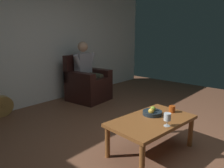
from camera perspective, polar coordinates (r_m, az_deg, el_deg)
The scene contains 9 objects.
ground_plane at distance 2.90m, azimuth 12.47°, elevation -16.92°, with size 7.59×7.59×0.00m, color brown.
wall_back at distance 4.62m, azimuth -19.99°, elevation 10.18°, with size 6.73×0.06×2.51m, color silver.
armchair at distance 4.79m, azimuth -6.38°, elevation -0.07°, with size 0.81×0.82×0.97m.
person_seated at distance 4.72m, azimuth -6.36°, elevation 3.87°, with size 0.64×0.60×1.25m.
coffee_table at distance 2.75m, azimuth 10.18°, elevation -10.04°, with size 1.12×0.73×0.42m.
guitar at distance 4.28m, azimuth -26.66°, elevation -4.67°, with size 0.38×0.22×1.06m.
wine_glass_near at distance 2.54m, azimuth 14.09°, elevation -8.43°, with size 0.08×0.08×0.15m.
fruit_bowl at distance 2.86m, azimuth 10.36°, elevation -7.20°, with size 0.24×0.24×0.11m.
candle_jar at distance 3.01m, azimuth 15.23°, elevation -6.24°, with size 0.08×0.08×0.08m, color #AC4514.
Camera 1 is at (2.23, 1.17, 1.44)m, focal length 35.42 mm.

